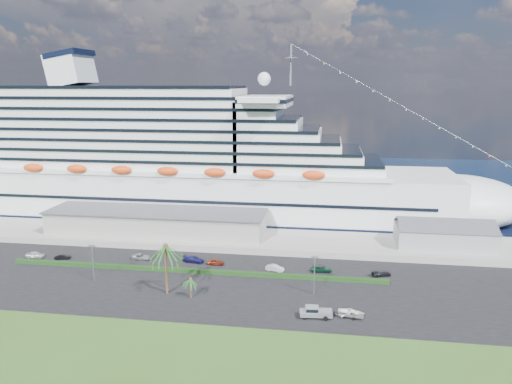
% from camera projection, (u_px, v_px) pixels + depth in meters
% --- Properties ---
extents(ground, '(420.00, 420.00, 0.00)m').
position_uv_depth(ground, '(210.00, 305.00, 97.69)').
color(ground, '#34531B').
rests_on(ground, ground).
extents(asphalt_lot, '(140.00, 38.00, 0.12)m').
position_uv_depth(asphalt_lot, '(222.00, 283.00, 108.30)').
color(asphalt_lot, black).
rests_on(asphalt_lot, ground).
extents(wharf, '(240.00, 20.00, 1.80)m').
position_uv_depth(wharf, '(245.00, 239.00, 136.15)').
color(wharf, gray).
rests_on(wharf, ground).
extents(water, '(420.00, 160.00, 0.02)m').
position_uv_depth(water, '(279.00, 181.00, 223.32)').
color(water, black).
rests_on(water, ground).
extents(cruise_ship, '(191.00, 38.00, 54.00)m').
position_uv_depth(cruise_ship, '(191.00, 166.00, 159.13)').
color(cruise_ship, silver).
rests_on(cruise_ship, ground).
extents(terminal_building, '(61.00, 15.00, 6.30)m').
position_uv_depth(terminal_building, '(156.00, 221.00, 138.92)').
color(terminal_building, gray).
rests_on(terminal_building, wharf).
extents(port_shed, '(24.00, 12.31, 7.37)m').
position_uv_depth(port_shed, '(444.00, 236.00, 127.85)').
color(port_shed, gray).
rests_on(port_shed, wharf).
extents(hedge, '(88.00, 1.10, 0.90)m').
position_uv_depth(hedge, '(192.00, 271.00, 114.19)').
color(hedge, black).
rests_on(hedge, asphalt_lot).
extents(lamp_post_left, '(1.60, 0.35, 8.27)m').
position_uv_depth(lamp_post_left, '(93.00, 258.00, 108.36)').
color(lamp_post_left, gray).
rests_on(lamp_post_left, asphalt_lot).
extents(lamp_post_right, '(1.60, 0.35, 8.27)m').
position_uv_depth(lamp_post_right, '(315.00, 270.00, 101.38)').
color(lamp_post_right, gray).
rests_on(lamp_post_right, asphalt_lot).
extents(palm_tall, '(8.82, 8.82, 11.13)m').
position_uv_depth(palm_tall, '(166.00, 252.00, 101.06)').
color(palm_tall, '#47301E').
rests_on(palm_tall, ground).
extents(palm_short, '(3.53, 3.53, 4.56)m').
position_uv_depth(palm_short, '(191.00, 282.00, 99.98)').
color(palm_short, '#47301E').
rests_on(palm_short, ground).
extents(parked_car_0, '(4.73, 2.30, 1.55)m').
position_uv_depth(parked_car_0, '(35.00, 255.00, 123.91)').
color(parked_car_0, '#BDBDBF').
rests_on(parked_car_0, asphalt_lot).
extents(parked_car_1, '(3.94, 2.28, 1.23)m').
position_uv_depth(parked_car_1, '(63.00, 257.00, 122.93)').
color(parked_car_1, black).
rests_on(parked_car_1, asphalt_lot).
extents(parked_car_2, '(5.07, 3.01, 1.32)m').
position_uv_depth(parked_car_2, '(141.00, 257.00, 122.96)').
color(parked_car_2, '#989BA0').
rests_on(parked_car_2, asphalt_lot).
extents(parked_car_3, '(5.49, 2.98, 1.51)m').
position_uv_depth(parked_car_3, '(194.00, 259.00, 120.84)').
color(parked_car_3, '#16164D').
rests_on(parked_car_3, asphalt_lot).
extents(parked_car_4, '(4.15, 1.92, 1.38)m').
position_uv_depth(parked_car_4, '(216.00, 262.00, 119.20)').
color(parked_car_4, maroon).
rests_on(parked_car_4, asphalt_lot).
extents(parked_car_5, '(4.57, 2.58, 1.43)m').
position_uv_depth(parked_car_5, '(275.00, 268.00, 115.14)').
color(parked_car_5, silver).
rests_on(parked_car_5, asphalt_lot).
extents(parked_car_6, '(4.95, 2.55, 1.33)m').
position_uv_depth(parked_car_6, '(321.00, 269.00, 114.72)').
color(parked_car_6, '#0D3524').
rests_on(parked_car_6, asphalt_lot).
extents(parked_car_7, '(4.80, 3.24, 1.29)m').
position_uv_depth(parked_car_7, '(381.00, 273.00, 112.15)').
color(parked_car_7, black).
rests_on(parked_car_7, asphalt_lot).
extents(pickup_truck, '(6.19, 2.70, 2.13)m').
position_uv_depth(pickup_truck, '(315.00, 312.00, 92.03)').
color(pickup_truck, black).
rests_on(pickup_truck, asphalt_lot).
extents(boat_trailer, '(5.82, 4.16, 1.63)m').
position_uv_depth(boat_trailer, '(351.00, 313.00, 91.89)').
color(boat_trailer, gray).
rests_on(boat_trailer, asphalt_lot).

